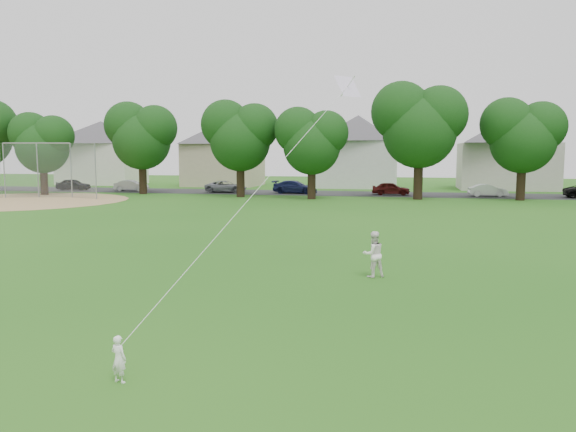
% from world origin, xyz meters
% --- Properties ---
extents(ground, '(160.00, 160.00, 0.00)m').
position_xyz_m(ground, '(0.00, 0.00, 0.00)').
color(ground, '#1D5613').
rests_on(ground, ground).
extents(street, '(90.00, 7.00, 0.01)m').
position_xyz_m(street, '(0.00, 42.00, 0.01)').
color(street, '#2D2D30').
rests_on(street, ground).
extents(dirt_infield, '(18.00, 18.00, 0.02)m').
position_xyz_m(dirt_infield, '(-26.00, 28.00, 0.01)').
color(dirt_infield, '#9E7F51').
rests_on(dirt_infield, ground).
extents(toddler, '(0.35, 0.27, 0.84)m').
position_xyz_m(toddler, '(0.69, -3.82, 0.42)').
color(toddler, white).
rests_on(toddler, ground).
extents(older_boy, '(0.89, 0.83, 1.47)m').
position_xyz_m(older_boy, '(4.50, 5.46, 0.74)').
color(older_boy, white).
rests_on(older_boy, ground).
extents(kite, '(1.95, 5.43, 11.62)m').
position_xyz_m(kite, '(2.12, 1.10, 3.34)').
color(kite, white).
rests_on(kite, ground).
extents(baseball_backstop, '(10.52, 4.28, 4.78)m').
position_xyz_m(baseball_backstop, '(-26.14, 30.92, 2.39)').
color(baseball_backstop, gray).
rests_on(baseball_backstop, ground).
extents(tree_row, '(79.66, 9.45, 10.18)m').
position_xyz_m(tree_row, '(3.41, 35.90, 6.15)').
color(tree_row, black).
rests_on(tree_row, ground).
extents(parked_cars, '(71.18, 2.17, 1.26)m').
position_xyz_m(parked_cars, '(4.96, 41.00, 0.60)').
color(parked_cars, black).
rests_on(parked_cars, ground).
extents(house_row, '(76.87, 14.17, 9.61)m').
position_xyz_m(house_row, '(0.42, 52.00, 4.82)').
color(house_row, white).
rests_on(house_row, ground).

